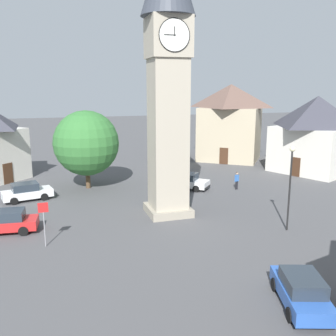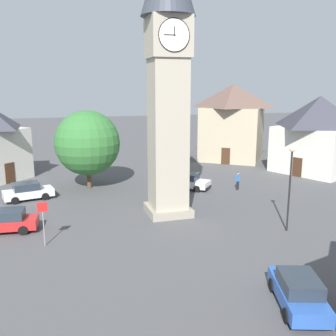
% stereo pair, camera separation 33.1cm
% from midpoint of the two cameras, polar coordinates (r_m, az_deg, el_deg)
% --- Properties ---
extents(ground_plane, '(200.00, 200.00, 0.00)m').
position_cam_midpoint_polar(ground_plane, '(29.27, -0.33, -6.92)').
color(ground_plane, '#4C4C4F').
extents(clock_tower, '(3.86, 3.86, 20.66)m').
position_cam_midpoint_polar(clock_tower, '(27.77, -0.36, 17.35)').
color(clock_tower, gray).
rests_on(clock_tower, ground).
extents(car_blue_kerb, '(4.20, 4.00, 1.53)m').
position_cam_midpoint_polar(car_blue_kerb, '(36.10, 2.60, -1.97)').
color(car_blue_kerb, white).
rests_on(car_blue_kerb, ground).
extents(car_silver_kerb, '(4.28, 2.12, 1.53)m').
position_cam_midpoint_polar(car_silver_kerb, '(27.65, -23.70, -7.48)').
color(car_silver_kerb, red).
rests_on(car_silver_kerb, ground).
extents(car_red_corner, '(2.88, 4.45, 1.53)m').
position_cam_midpoint_polar(car_red_corner, '(18.41, 19.05, -17.15)').
color(car_red_corner, '#2D5BB7').
rests_on(car_red_corner, ground).
extents(car_white_side, '(4.41, 2.60, 1.53)m').
position_cam_midpoint_polar(car_white_side, '(34.65, -20.92, -3.39)').
color(car_white_side, white).
rests_on(car_white_side, ground).
extents(pedestrian, '(0.54, 0.32, 1.69)m').
position_cam_midpoint_polar(pedestrian, '(36.27, 10.16, -1.68)').
color(pedestrian, black).
rests_on(pedestrian, ground).
extents(tree, '(6.18, 6.18, 7.48)m').
position_cam_midpoint_polar(tree, '(36.44, -12.56, 3.70)').
color(tree, brown).
rests_on(tree, ground).
extents(building_corner_back, '(10.88, 10.76, 8.63)m').
position_cam_midpoint_polar(building_corner_back, '(46.18, 21.32, 4.93)').
color(building_corner_back, silver).
rests_on(building_corner_back, ground).
extents(building_hall_far, '(10.49, 10.33, 9.97)m').
position_cam_midpoint_polar(building_hall_far, '(50.72, 9.22, 6.94)').
color(building_hall_far, tan).
rests_on(building_hall_far, ground).
extents(lamp_post, '(0.36, 0.36, 5.80)m').
position_cam_midpoint_polar(lamp_post, '(26.13, 17.78, -1.18)').
color(lamp_post, black).
rests_on(lamp_post, ground).
extents(road_sign, '(0.60, 0.07, 2.80)m').
position_cam_midpoint_polar(road_sign, '(24.10, -18.74, -7.07)').
color(road_sign, gray).
rests_on(road_sign, ground).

